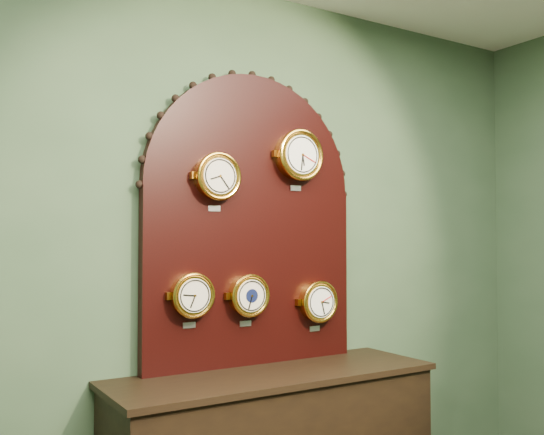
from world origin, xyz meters
TOP-DOWN VIEW (x-y plane):
  - wall_back at (0.00, 2.50)m, footprint 4.00×0.00m
  - display_board at (0.00, 2.45)m, footprint 1.26×0.06m
  - roman_clock at (-0.23, 2.38)m, footprint 0.24×0.08m
  - arabic_clock at (0.25, 2.38)m, footprint 0.28×0.08m
  - hygrometer at (-0.37, 2.38)m, footprint 0.22×0.08m
  - barometer at (-0.06, 2.38)m, footprint 0.22×0.08m
  - tide_clock at (0.37, 2.38)m, footprint 0.23×0.08m

SIDE VIEW (x-z plane):
  - tide_clock at x=0.37m, z-range 1.00..1.27m
  - barometer at x=-0.06m, z-range 1.06..1.32m
  - hygrometer at x=-0.37m, z-range 1.07..1.34m
  - wall_back at x=0.00m, z-range -0.60..3.40m
  - display_board at x=0.00m, z-range 0.86..2.39m
  - roman_clock at x=-0.23m, z-range 1.64..1.93m
  - arabic_clock at x=0.25m, z-range 1.76..2.09m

